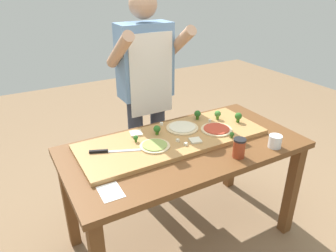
{
  "coord_description": "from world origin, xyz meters",
  "views": [
    {
      "loc": [
        -0.95,
        -1.47,
        1.75
      ],
      "look_at": [
        -0.05,
        0.13,
        0.86
      ],
      "focal_mm": 33.39,
      "sensor_mm": 36.0,
      "label": 1
    }
  ],
  "objects_px": {
    "flour_cup": "(275,142)",
    "prep_table": "(184,160)",
    "chefs_knife": "(108,151)",
    "broccoli_floret_back_mid": "(238,117)",
    "pizza_whole_cheese_artichoke": "(182,128)",
    "cheese_crumble_a": "(186,144)",
    "broccoli_floret_center_left": "(218,114)",
    "pizza_slice_far_right": "(136,133)",
    "broccoli_floret_back_right": "(157,129)",
    "cook_center": "(146,84)",
    "cheese_crumble_b": "(210,121)",
    "recipe_note": "(111,192)",
    "broccoli_floret_front_mid": "(198,114)",
    "sauce_jar": "(239,148)",
    "cheese_crumble_c": "(162,124)",
    "pizza_slice_center": "(195,140)",
    "pizza_whole_pesto_green": "(155,146)",
    "cheese_crumble_d": "(178,140)",
    "pizza_whole_tomato_red": "(217,129)",
    "broccoli_floret_front_left": "(136,138)",
    "broccoli_floret_center_right": "(232,135)"
  },
  "relations": [
    {
      "from": "broccoli_floret_front_mid",
      "to": "broccoli_floret_front_left",
      "type": "distance_m",
      "value": 0.54
    },
    {
      "from": "pizza_whole_cheese_artichoke",
      "to": "pizza_slice_center",
      "type": "relative_size",
      "value": 3.13
    },
    {
      "from": "broccoli_floret_back_mid",
      "to": "broccoli_floret_center_left",
      "type": "distance_m",
      "value": 0.15
    },
    {
      "from": "broccoli_floret_front_left",
      "to": "cheese_crumble_a",
      "type": "height_order",
      "value": "broccoli_floret_front_left"
    },
    {
      "from": "pizza_whole_cheese_artichoke",
      "to": "sauce_jar",
      "type": "xyz_separation_m",
      "value": [
        0.12,
        -0.44,
        0.03
      ]
    },
    {
      "from": "pizza_whole_cheese_artichoke",
      "to": "pizza_whole_tomato_red",
      "type": "bearing_deg",
      "value": -35.95
    },
    {
      "from": "prep_table",
      "to": "pizza_slice_center",
      "type": "bearing_deg",
      "value": -30.35
    },
    {
      "from": "broccoli_floret_front_left",
      "to": "cheese_crumble_d",
      "type": "relative_size",
      "value": 2.5
    },
    {
      "from": "chefs_knife",
      "to": "cook_center",
      "type": "xyz_separation_m",
      "value": [
        0.5,
        0.51,
        0.19
      ]
    },
    {
      "from": "cheese_crumble_b",
      "to": "broccoli_floret_front_left",
      "type": "bearing_deg",
      "value": -178.48
    },
    {
      "from": "pizza_whole_tomato_red",
      "to": "pizza_slice_far_right",
      "type": "bearing_deg",
      "value": 156.61
    },
    {
      "from": "pizza_slice_far_right",
      "to": "broccoli_floret_front_mid",
      "type": "height_order",
      "value": "broccoli_floret_front_mid"
    },
    {
      "from": "flour_cup",
      "to": "cheese_crumble_a",
      "type": "bearing_deg",
      "value": 153.58
    },
    {
      "from": "broccoli_floret_center_right",
      "to": "broccoli_floret_front_mid",
      "type": "relative_size",
      "value": 0.59
    },
    {
      "from": "recipe_note",
      "to": "cook_center",
      "type": "relative_size",
      "value": 0.09
    },
    {
      "from": "broccoli_floret_back_mid",
      "to": "cheese_crumble_a",
      "type": "distance_m",
      "value": 0.52
    },
    {
      "from": "pizza_whole_cheese_artichoke",
      "to": "sauce_jar",
      "type": "distance_m",
      "value": 0.46
    },
    {
      "from": "broccoli_floret_front_mid",
      "to": "sauce_jar",
      "type": "bearing_deg",
      "value": -96.32
    },
    {
      "from": "cook_center",
      "to": "cheese_crumble_a",
      "type": "bearing_deg",
      "value": -94.81
    },
    {
      "from": "chefs_knife",
      "to": "cook_center",
      "type": "bearing_deg",
      "value": 45.07
    },
    {
      "from": "cheese_crumble_d",
      "to": "cook_center",
      "type": "xyz_separation_m",
      "value": [
        0.07,
        0.6,
        0.19
      ]
    },
    {
      "from": "broccoli_floret_back_mid",
      "to": "sauce_jar",
      "type": "distance_m",
      "value": 0.44
    },
    {
      "from": "broccoli_floret_back_mid",
      "to": "broccoli_floret_front_mid",
      "type": "relative_size",
      "value": 1.06
    },
    {
      "from": "recipe_note",
      "to": "flour_cup",
      "type": "bearing_deg",
      "value": -4.01
    },
    {
      "from": "chefs_knife",
      "to": "broccoli_floret_back_mid",
      "type": "relative_size",
      "value": 3.96
    },
    {
      "from": "cheese_crumble_d",
      "to": "cook_center",
      "type": "distance_m",
      "value": 0.63
    },
    {
      "from": "broccoli_floret_front_left",
      "to": "recipe_note",
      "type": "relative_size",
      "value": 0.31
    },
    {
      "from": "chefs_knife",
      "to": "broccoli_floret_back_right",
      "type": "relative_size",
      "value": 4.52
    },
    {
      "from": "cheese_crumble_c",
      "to": "prep_table",
      "type": "bearing_deg",
      "value": -87.17
    },
    {
      "from": "cheese_crumble_b",
      "to": "cook_center",
      "type": "height_order",
      "value": "cook_center"
    },
    {
      "from": "cheese_crumble_b",
      "to": "cook_center",
      "type": "bearing_deg",
      "value": 121.81
    },
    {
      "from": "pizza_whole_cheese_artichoke",
      "to": "broccoli_floret_back_mid",
      "type": "relative_size",
      "value": 3.01
    },
    {
      "from": "broccoli_floret_front_mid",
      "to": "flour_cup",
      "type": "height_order",
      "value": "broccoli_floret_front_mid"
    },
    {
      "from": "pizza_slice_far_right",
      "to": "broccoli_floret_back_right",
      "type": "bearing_deg",
      "value": -30.58
    },
    {
      "from": "pizza_whole_pesto_green",
      "to": "broccoli_floret_center_left",
      "type": "height_order",
      "value": "broccoli_floret_center_left"
    },
    {
      "from": "pizza_whole_tomato_red",
      "to": "cheese_crumble_c",
      "type": "xyz_separation_m",
      "value": [
        -0.29,
        0.26,
        0.0
      ]
    },
    {
      "from": "cheese_crumble_c",
      "to": "cheese_crumble_d",
      "type": "distance_m",
      "value": 0.27
    },
    {
      "from": "chefs_knife",
      "to": "flour_cup",
      "type": "distance_m",
      "value": 1.04
    },
    {
      "from": "pizza_whole_pesto_green",
      "to": "broccoli_floret_center_left",
      "type": "relative_size",
      "value": 2.8
    },
    {
      "from": "pizza_slice_center",
      "to": "broccoli_floret_back_right",
      "type": "distance_m",
      "value": 0.27
    },
    {
      "from": "broccoli_floret_front_left",
      "to": "cheese_crumble_a",
      "type": "bearing_deg",
      "value": -37.92
    },
    {
      "from": "broccoli_floret_back_right",
      "to": "cook_center",
      "type": "bearing_deg",
      "value": 72.42
    },
    {
      "from": "broccoli_floret_front_mid",
      "to": "broccoli_floret_center_left",
      "type": "distance_m",
      "value": 0.15
    },
    {
      "from": "pizza_whole_pesto_green",
      "to": "pizza_slice_far_right",
      "type": "xyz_separation_m",
      "value": [
        -0.03,
        0.21,
        -0.0
      ]
    },
    {
      "from": "flour_cup",
      "to": "prep_table",
      "type": "bearing_deg",
      "value": 147.99
    },
    {
      "from": "pizza_whole_cheese_artichoke",
      "to": "cheese_crumble_a",
      "type": "relative_size",
      "value": 11.59
    },
    {
      "from": "chefs_knife",
      "to": "cheese_crumble_a",
      "type": "distance_m",
      "value": 0.48
    },
    {
      "from": "pizza_whole_tomato_red",
      "to": "pizza_whole_pesto_green",
      "type": "relative_size",
      "value": 1.14
    },
    {
      "from": "prep_table",
      "to": "broccoli_floret_back_mid",
      "type": "xyz_separation_m",
      "value": [
        0.49,
        0.05,
        0.18
      ]
    },
    {
      "from": "broccoli_floret_center_right",
      "to": "sauce_jar",
      "type": "distance_m",
      "value": 0.19
    }
  ]
}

